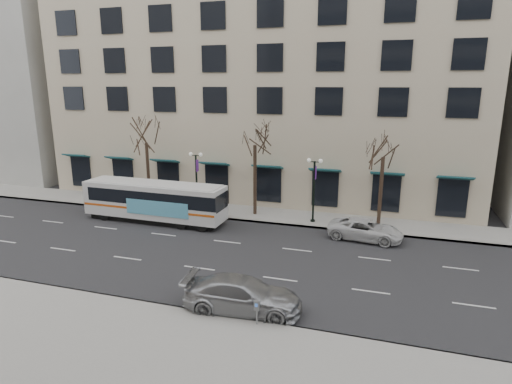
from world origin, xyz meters
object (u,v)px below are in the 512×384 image
at_px(tree_far_mid, 255,133).
at_px(silver_car, 243,295).
at_px(lamp_post_right, 314,187).
at_px(city_bus, 155,200).
at_px(pay_station, 257,308).
at_px(tree_far_left, 146,132).
at_px(white_pickup, 365,230).
at_px(lamp_post_left, 197,179).
at_px(tree_far_right, 384,144).

height_order(tree_far_mid, silver_car, tree_far_mid).
bearing_deg(lamp_post_right, city_bus, -165.06).
bearing_deg(lamp_post_right, pay_station, -89.27).
distance_m(tree_far_left, lamp_post_right, 15.48).
xyz_separation_m(lamp_post_right, white_pickup, (4.19, -2.47, -2.22)).
distance_m(lamp_post_left, pay_station, 18.74).
relative_size(tree_far_left, lamp_post_right, 1.60).
xyz_separation_m(lamp_post_left, white_pickup, (14.19, -2.47, -2.22)).
bearing_deg(tree_far_right, pay_station, -106.48).
xyz_separation_m(tree_far_right, city_bus, (-17.13, -3.84, -4.69)).
xyz_separation_m(tree_far_mid, pay_station, (5.21, -16.19, -5.92)).
height_order(tree_far_left, pay_station, tree_far_left).
height_order(tree_far_left, lamp_post_right, tree_far_left).
bearing_deg(silver_car, lamp_post_right, -8.50).
bearing_deg(tree_far_mid, tree_far_right, -0.00).
bearing_deg(tree_far_mid, white_pickup, -18.45).
bearing_deg(lamp_post_right, tree_far_left, 177.71).
bearing_deg(pay_station, tree_far_left, 135.56).
bearing_deg(city_bus, white_pickup, 3.92).
relative_size(lamp_post_right, silver_car, 0.90).
xyz_separation_m(tree_far_mid, lamp_post_right, (5.01, -0.60, -3.96)).
xyz_separation_m(lamp_post_left, pay_station, (10.20, -15.59, -1.96)).
distance_m(lamp_post_left, silver_car, 17.17).
distance_m(tree_far_mid, silver_car, 16.70).
relative_size(silver_car, pay_station, 5.03).
bearing_deg(tree_far_right, lamp_post_left, -177.71).
distance_m(tree_far_right, pay_station, 17.74).
bearing_deg(pay_station, lamp_post_left, 125.55).
distance_m(tree_far_left, pay_station, 22.94).
bearing_deg(silver_car, tree_far_left, 38.31).
height_order(lamp_post_right, silver_car, lamp_post_right).
bearing_deg(white_pickup, lamp_post_left, 86.36).
relative_size(tree_far_right, silver_car, 1.39).
distance_m(tree_far_left, silver_car, 21.42).
relative_size(lamp_post_left, silver_car, 0.90).
bearing_deg(lamp_post_left, tree_far_right, 2.29).
xyz_separation_m(silver_car, white_pickup, (5.08, 11.93, -0.12)).
height_order(tree_far_left, tree_far_mid, tree_far_mid).
relative_size(tree_far_mid, lamp_post_right, 1.64).
relative_size(tree_far_left, city_bus, 0.71).
distance_m(tree_far_mid, pay_station, 18.01).
distance_m(tree_far_mid, city_bus, 9.60).
xyz_separation_m(tree_far_left, city_bus, (2.87, -3.84, -4.96)).
distance_m(lamp_post_right, city_bus, 12.62).
bearing_deg(tree_far_right, white_pickup, -104.70).
xyz_separation_m(tree_far_right, silver_car, (-5.88, -15.00, -5.58)).
xyz_separation_m(tree_far_right, pay_station, (-4.79, -16.19, -5.44)).
relative_size(tree_far_left, white_pickup, 1.61).
relative_size(white_pickup, pay_station, 4.52).
bearing_deg(white_pickup, tree_far_right, -8.48).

